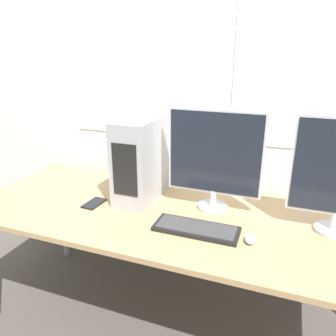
% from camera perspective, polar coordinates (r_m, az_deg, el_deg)
% --- Properties ---
extents(wall_back, '(8.00, 0.07, 2.70)m').
position_cam_1_polar(wall_back, '(2.09, 6.27, 14.53)').
color(wall_back, silver).
rests_on(wall_back, ground_plane).
extents(desk, '(2.20, 0.85, 0.73)m').
position_cam_1_polar(desk, '(1.76, 0.83, -8.99)').
color(desk, tan).
rests_on(desk, ground_plane).
extents(pc_tower, '(0.20, 0.45, 0.46)m').
position_cam_1_polar(pc_tower, '(1.87, -4.38, 1.84)').
color(pc_tower, '#9E9EA3').
rests_on(pc_tower, desk).
extents(monitor_main, '(0.49, 0.16, 0.54)m').
position_cam_1_polar(monitor_main, '(1.70, 8.16, 2.01)').
color(monitor_main, '#B7B7BC').
rests_on(monitor_main, desk).
extents(keyboard, '(0.40, 0.15, 0.02)m').
position_cam_1_polar(keyboard, '(1.58, 4.95, -10.48)').
color(keyboard, black).
rests_on(keyboard, desk).
extents(mouse, '(0.05, 0.09, 0.03)m').
position_cam_1_polar(mouse, '(1.54, 14.22, -11.86)').
color(mouse, '#B2B2B7').
rests_on(mouse, desk).
extents(cell_phone, '(0.09, 0.14, 0.01)m').
position_cam_1_polar(cell_phone, '(1.88, -12.74, -6.01)').
color(cell_phone, black).
rests_on(cell_phone, desk).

